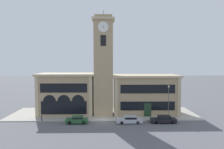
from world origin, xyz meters
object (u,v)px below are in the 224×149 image
object	(u,v)px
bollard	(42,118)
street_lamp	(169,98)
parked_car_far	(164,119)
parked_car_mid	(130,119)
parked_car_near	(77,120)

from	to	relation	value
bollard	street_lamp	bearing A→B (deg)	0.85
bollard	parked_car_far	bearing A→B (deg)	-3.73
parked_car_mid	bollard	xyz separation A→B (m)	(-17.15, 1.54, -0.04)
parked_car_far	street_lamp	bearing A→B (deg)	-127.33
parked_car_mid	parked_car_far	size ratio (longest dim) A/B	1.00
street_lamp	bollard	xyz separation A→B (m)	(-25.11, -0.37, -3.85)
parked_car_mid	parked_car_far	xyz separation A→B (m)	(6.50, 0.00, 0.02)
parked_car_near	bollard	world-z (taller)	parked_car_near
parked_car_mid	bollard	size ratio (longest dim) A/B	4.59
street_lamp	parked_car_mid	bearing A→B (deg)	-166.48
parked_car_near	parked_car_far	size ratio (longest dim) A/B	0.85
parked_car_near	parked_car_mid	distance (m)	9.99
bollard	parked_car_near	bearing A→B (deg)	-12.13
parked_car_mid	bollard	bearing A→B (deg)	-5.12
parked_car_far	street_lamp	world-z (taller)	street_lamp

